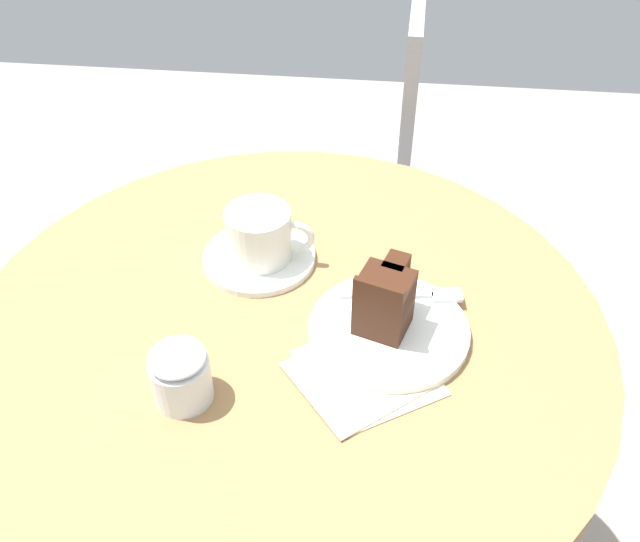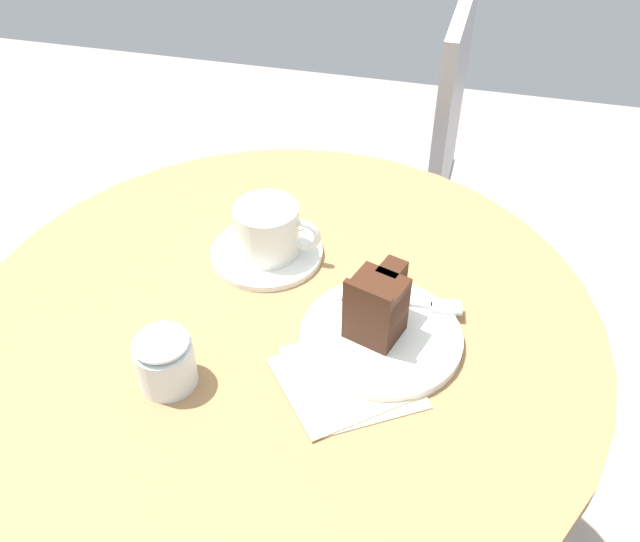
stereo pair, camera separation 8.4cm
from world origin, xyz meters
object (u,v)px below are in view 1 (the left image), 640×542
teaspoon (265,234)px  cafe_chair (360,166)px  coffee_cup (260,233)px  cake_plate (389,330)px  saucer (259,257)px  fork (416,295)px  sugar_pot (180,374)px  napkin (362,374)px  cake_slice (385,300)px

teaspoon → cafe_chair: 0.55m
coffee_cup → teaspoon: (-0.00, 0.04, -0.03)m
coffee_cup → cake_plate: bearing=-34.0°
saucer → fork: (0.21, -0.06, 0.01)m
cake_plate → fork: size_ratio=1.25×
coffee_cup → fork: coffee_cup is taller
saucer → cafe_chair: cafe_chair is taller
fork → sugar_pot: bearing=-151.5°
coffee_cup → napkin: coffee_cup is taller
teaspoon → cafe_chair: bearing=46.7°
coffee_cup → napkin: size_ratio=0.60×
napkin → cake_plate: bearing=67.9°
teaspoon → cake_slice: size_ratio=1.11×
saucer → fork: size_ratio=0.99×
cake_plate → napkin: cake_plate is taller
teaspoon → sugar_pot: sugar_pot is taller
fork → napkin: bearing=-121.8°
fork → sugar_pot: 0.31m
napkin → sugar_pot: 0.20m
sugar_pot → coffee_cup: bearing=79.4°
coffee_cup → cake_plate: coffee_cup is taller
teaspoon → cake_plate: (0.18, -0.16, -0.01)m
coffee_cup → fork: 0.22m
cake_slice → fork: bearing=53.8°
sugar_pot → cake_slice: bearing=30.0°
saucer → sugar_pot: sugar_pot is taller
saucer → cake_plate: cake_plate is taller
teaspoon → fork: size_ratio=0.63×
fork → cake_slice: bearing=-132.7°
fork → napkin: 0.14m
cake_slice → teaspoon: bearing=137.2°
coffee_cup → fork: bearing=-16.8°
teaspoon → fork: bearing=-58.2°
saucer → teaspoon: (0.00, 0.04, 0.01)m
fork → cake_plate: bearing=-125.6°
coffee_cup → napkin: bearing=-51.7°
coffee_cup → fork: size_ratio=0.76×
saucer → teaspoon: bearing=87.9°
cake_slice → fork: (0.04, 0.05, -0.04)m
saucer → coffee_cup: size_ratio=1.30×
teaspoon → saucer: bearing=-123.5°
cake_plate → napkin: 0.07m
cake_plate → cake_slice: 0.05m
coffee_cup → cake_slice: (0.17, -0.11, 0.01)m
cake_plate → sugar_pot: (-0.22, -0.12, 0.03)m
cake_plate → cake_slice: cake_slice is taller
fork → teaspoon: bearing=146.7°
teaspoon → napkin: (0.15, -0.23, -0.01)m
cake_plate → cake_slice: bearing=152.6°
saucer → cake_slice: (0.17, -0.11, 0.05)m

